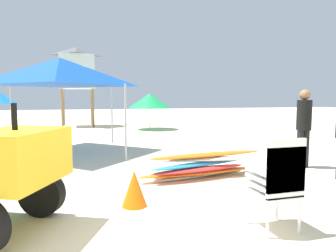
{
  "coord_description": "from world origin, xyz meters",
  "views": [
    {
      "loc": [
        -0.4,
        -2.96,
        1.55
      ],
      "look_at": [
        1.46,
        3.33,
        0.95
      ],
      "focal_mm": 32.69,
      "sensor_mm": 36.0,
      "label": 1
    }
  ],
  "objects_px": {
    "surfboard_pile": "(202,165)",
    "lifeguard_near_left": "(304,123)",
    "popup_canopy": "(60,72)",
    "beach_umbrella_left": "(150,101)",
    "traffic_cone_near": "(134,188)",
    "lifeguard_tower": "(77,68)",
    "stacked_plastic_chairs": "(279,177)"
  },
  "relations": [
    {
      "from": "lifeguard_tower",
      "to": "popup_canopy",
      "type": "bearing_deg",
      "value": -93.02
    },
    {
      "from": "popup_canopy",
      "to": "traffic_cone_near",
      "type": "xyz_separation_m",
      "value": [
        1.2,
        -4.81,
        -2.02
      ]
    },
    {
      "from": "lifeguard_tower",
      "to": "traffic_cone_near",
      "type": "xyz_separation_m",
      "value": [
        0.75,
        -13.3,
        -2.92
      ]
    },
    {
      "from": "surfboard_pile",
      "to": "traffic_cone_near",
      "type": "height_order",
      "value": "traffic_cone_near"
    },
    {
      "from": "surfboard_pile",
      "to": "stacked_plastic_chairs",
      "type": "bearing_deg",
      "value": -92.24
    },
    {
      "from": "stacked_plastic_chairs",
      "to": "surfboard_pile",
      "type": "relative_size",
      "value": 0.42
    },
    {
      "from": "surfboard_pile",
      "to": "beach_umbrella_left",
      "type": "bearing_deg",
      "value": 83.13
    },
    {
      "from": "stacked_plastic_chairs",
      "to": "traffic_cone_near",
      "type": "distance_m",
      "value": 1.99
    },
    {
      "from": "surfboard_pile",
      "to": "popup_canopy",
      "type": "relative_size",
      "value": 0.84
    },
    {
      "from": "lifeguard_tower",
      "to": "lifeguard_near_left",
      "type": "bearing_deg",
      "value": -67.94
    },
    {
      "from": "stacked_plastic_chairs",
      "to": "beach_umbrella_left",
      "type": "height_order",
      "value": "beach_umbrella_left"
    },
    {
      "from": "lifeguard_near_left",
      "to": "popup_canopy",
      "type": "bearing_deg",
      "value": 147.07
    },
    {
      "from": "popup_canopy",
      "to": "beach_umbrella_left",
      "type": "bearing_deg",
      "value": 55.98
    },
    {
      "from": "lifeguard_near_left",
      "to": "lifeguard_tower",
      "type": "distance_m",
      "value": 13.02
    },
    {
      "from": "beach_umbrella_left",
      "to": "traffic_cone_near",
      "type": "distance_m",
      "value": 10.93
    },
    {
      "from": "popup_canopy",
      "to": "beach_umbrella_left",
      "type": "relative_size",
      "value": 1.54
    },
    {
      "from": "popup_canopy",
      "to": "stacked_plastic_chairs",
      "type": "bearing_deg",
      "value": -66.65
    },
    {
      "from": "beach_umbrella_left",
      "to": "traffic_cone_near",
      "type": "bearing_deg",
      "value": -104.21
    },
    {
      "from": "lifeguard_tower",
      "to": "traffic_cone_near",
      "type": "height_order",
      "value": "lifeguard_tower"
    },
    {
      "from": "popup_canopy",
      "to": "beach_umbrella_left",
      "type": "distance_m",
      "value": 6.96
    },
    {
      "from": "surfboard_pile",
      "to": "lifeguard_tower",
      "type": "height_order",
      "value": "lifeguard_tower"
    },
    {
      "from": "lifeguard_near_left",
      "to": "stacked_plastic_chairs",
      "type": "bearing_deg",
      "value": -134.09
    },
    {
      "from": "surfboard_pile",
      "to": "lifeguard_near_left",
      "type": "xyz_separation_m",
      "value": [
        2.53,
        0.2,
        0.76
      ]
    },
    {
      "from": "lifeguard_near_left",
      "to": "traffic_cone_near",
      "type": "distance_m",
      "value": 4.37
    },
    {
      "from": "lifeguard_near_left",
      "to": "popup_canopy",
      "type": "height_order",
      "value": "popup_canopy"
    },
    {
      "from": "beach_umbrella_left",
      "to": "stacked_plastic_chairs",
      "type": "bearing_deg",
      "value": -95.9
    },
    {
      "from": "lifeguard_near_left",
      "to": "beach_umbrella_left",
      "type": "bearing_deg",
      "value": 98.72
    },
    {
      "from": "stacked_plastic_chairs",
      "to": "lifeguard_near_left",
      "type": "xyz_separation_m",
      "value": [
        2.63,
        2.71,
        0.35
      ]
    },
    {
      "from": "stacked_plastic_chairs",
      "to": "lifeguard_tower",
      "type": "xyz_separation_m",
      "value": [
        -2.2,
        14.61,
        2.53
      ]
    },
    {
      "from": "beach_umbrella_left",
      "to": "surfboard_pile",
      "type": "bearing_deg",
      "value": -96.87
    },
    {
      "from": "stacked_plastic_chairs",
      "to": "beach_umbrella_left",
      "type": "bearing_deg",
      "value": 84.1
    },
    {
      "from": "popup_canopy",
      "to": "beach_umbrella_left",
      "type": "height_order",
      "value": "popup_canopy"
    }
  ]
}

